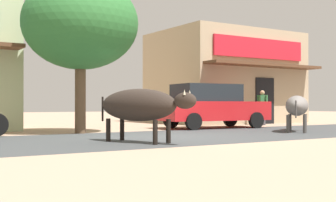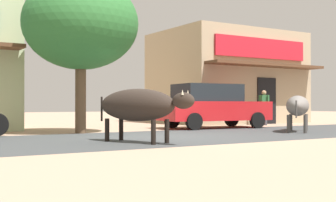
{
  "view_description": "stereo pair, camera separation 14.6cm",
  "coord_description": "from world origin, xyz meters",
  "px_view_note": "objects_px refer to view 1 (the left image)",
  "views": [
    {
      "loc": [
        -6.49,
        -10.56,
        0.9
      ],
      "look_at": [
        0.79,
        1.06,
        1.0
      ],
      "focal_mm": 48.52,
      "sensor_mm": 36.0,
      "label": 1
    },
    {
      "loc": [
        -6.37,
        -10.64,
        0.9
      ],
      "look_at": [
        0.79,
        1.06,
        1.0
      ],
      "focal_mm": 48.52,
      "sensor_mm": 36.0,
      "label": 2
    }
  ],
  "objects_px": {
    "parked_hatchback_car": "(211,106)",
    "cow_near_brown": "(140,105)",
    "cow_far_dark": "(297,106)",
    "roadside_tree": "(80,24)",
    "pedestrian_by_shop": "(262,105)"
  },
  "relations": [
    {
      "from": "cow_far_dark",
      "to": "roadside_tree",
      "type": "bearing_deg",
      "value": 154.79
    },
    {
      "from": "pedestrian_by_shop",
      "to": "parked_hatchback_car",
      "type": "bearing_deg",
      "value": -166.46
    },
    {
      "from": "cow_near_brown",
      "to": "pedestrian_by_shop",
      "type": "relative_size",
      "value": 1.83
    },
    {
      "from": "cow_far_dark",
      "to": "parked_hatchback_car",
      "type": "bearing_deg",
      "value": 107.66
    },
    {
      "from": "parked_hatchback_car",
      "to": "cow_far_dark",
      "type": "bearing_deg",
      "value": -72.34
    },
    {
      "from": "parked_hatchback_car",
      "to": "cow_near_brown",
      "type": "xyz_separation_m",
      "value": [
        -5.32,
        -4.19,
        0.03
      ]
    },
    {
      "from": "roadside_tree",
      "to": "cow_near_brown",
      "type": "relative_size",
      "value": 1.76
    },
    {
      "from": "cow_near_brown",
      "to": "cow_far_dark",
      "type": "relative_size",
      "value": 1.21
    },
    {
      "from": "parked_hatchback_car",
      "to": "pedestrian_by_shop",
      "type": "bearing_deg",
      "value": 13.54
    },
    {
      "from": "cow_far_dark",
      "to": "pedestrian_by_shop",
      "type": "xyz_separation_m",
      "value": [
        2.35,
        4.05,
        0.03
      ]
    },
    {
      "from": "roadside_tree",
      "to": "cow_far_dark",
      "type": "relative_size",
      "value": 2.13
    },
    {
      "from": "parked_hatchback_car",
      "to": "cow_far_dark",
      "type": "distance_m",
      "value": 3.4
    },
    {
      "from": "parked_hatchback_car",
      "to": "pedestrian_by_shop",
      "type": "xyz_separation_m",
      "value": [
        3.39,
        0.82,
        0.03
      ]
    },
    {
      "from": "cow_far_dark",
      "to": "pedestrian_by_shop",
      "type": "height_order",
      "value": "pedestrian_by_shop"
    },
    {
      "from": "cow_near_brown",
      "to": "cow_far_dark",
      "type": "height_order",
      "value": "cow_near_brown"
    }
  ]
}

